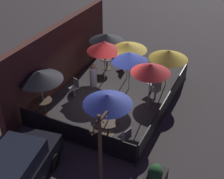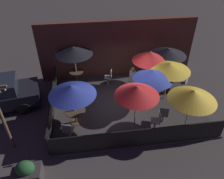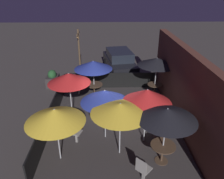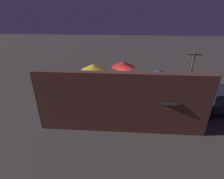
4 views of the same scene
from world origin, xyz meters
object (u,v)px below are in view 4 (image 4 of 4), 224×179
Objects in this scene: patio_umbrella_4 at (91,76)px; patio_chair_2 at (72,99)px; patio_umbrella_3 at (106,74)px; light_post at (191,70)px; planter_box at (171,79)px; dining_table_0 at (157,89)px; patio_umbrella_5 at (93,67)px; parked_car_0 at (223,100)px; patio_umbrella_1 at (79,85)px; dining_table_1 at (81,105)px; patio_umbrella_7 at (99,81)px; patio_umbrella_2 at (168,92)px; patio_chair_4 at (132,109)px; dining_table_2 at (165,115)px; patio_chair_3 at (105,85)px; patio_umbrella_0 at (159,73)px; patio_chair_1 at (159,85)px; patio_chair_0 at (110,83)px; patio_umbrella_6 at (123,64)px.

patio_chair_2 is (1.31, 0.65, -1.44)m from patio_umbrella_4.
patio_umbrella_3 is 0.64× the size of light_post.
dining_table_0 is at bearing 57.27° from planter_box.
parked_car_0 is at bearing 163.26° from patio_umbrella_5.
patio_umbrella_5 is (-0.25, -3.64, -0.14)m from patio_umbrella_1.
dining_table_1 is 0.26× the size of light_post.
patio_umbrella_7 is 7.35m from light_post.
patio_umbrella_2 is 2.43m from patio_chair_4.
patio_chair_4 is (1.83, -0.56, -0.03)m from dining_table_2.
patio_chair_3 is at bearing -90.13° from patio_umbrella_7.
patio_umbrella_7 is at bearing -158.96° from patio_umbrella_1.
light_post is at bearing -158.79° from patio_umbrella_0.
patio_umbrella_1 is 9.25m from parked_car_0.
patio_umbrella_2 is at bearing 58.26° from light_post.
patio_chair_1 is (-0.40, -4.34, -1.54)m from patio_umbrella_2.
patio_umbrella_7 is 2.64m from patio_chair_4.
patio_chair_0 reaches higher than dining_table_2.
patio_chair_4 is at bearing 1.98° from parked_car_0.
patio_umbrella_7 reaches higher than patio_chair_3.
dining_table_1 is at bearing 26.94° from patio_umbrella_0.
patio_chair_3 reaches higher than patio_chair_1.
parked_car_0 is (-8.64, 0.50, -1.21)m from patio_umbrella_4.
parked_car_0 reaches higher than patio_chair_3.
patio_umbrella_3 is at bearing 9.39° from dining_table_0.
patio_umbrella_2 is at bearing 12.78° from patio_chair_1.
patio_chair_1 is at bearing 114.88° from patio_chair_3.
patio_chair_0 is 1.01× the size of patio_chair_2.
patio_umbrella_1 is 0.98× the size of patio_umbrella_2.
patio_umbrella_1 is at bearing 26.94° from dining_table_0.
patio_umbrella_6 reaches higher than patio_chair_4.
dining_table_2 is at bearing 29.33° from patio_chair_2.
patio_chair_2 is 4.20m from patio_chair_4.
patio_umbrella_2 is at bearing 13.86° from parked_car_0.
patio_umbrella_3 reaches higher than patio_umbrella_0.
patio_umbrella_2 is 5.74m from patio_chair_0.
planter_box reaches higher than dining_table_0.
patio_umbrella_0 is at bearing 168.23° from patio_umbrella_5.
patio_umbrella_0 is 5.00m from patio_umbrella_5.
patio_chair_3 is (3.89, -3.97, -1.51)m from patio_umbrella_2.
patio_umbrella_0 is at bearing -166.27° from patio_umbrella_4.
patio_umbrella_5 is 2.22× the size of patio_chair_3.
planter_box is (-1.73, -2.70, -0.24)m from dining_table_0.
parked_car_0 is at bearing 117.23° from planter_box.
patio_umbrella_2 reaches higher than patio_chair_4.
patio_umbrella_1 is 1.41m from dining_table_1.
patio_chair_4 is 6.00m from parked_car_0.
patio_chair_0 is at bearing 18.42° from planter_box.
patio_chair_4 reaches higher than patio_chair_3.
light_post is at bearing 113.70° from patio_chair_3.
patio_umbrella_0 is 1.69m from patio_chair_1.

